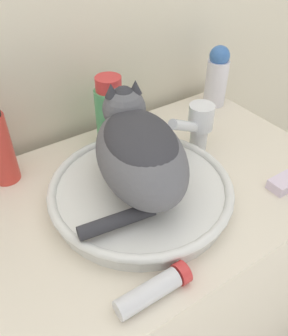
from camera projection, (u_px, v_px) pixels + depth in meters
wall_back at (30, 5)px, 0.79m from camera, size 8.00×0.05×2.40m
vanity_counter at (122, 306)px, 1.05m from camera, size 1.08×0.57×0.87m
sink_basin at (141, 191)px, 0.77m from camera, size 0.40×0.40×0.05m
cat at (138, 148)px, 0.71m from camera, size 0.30×0.33×0.18m
faucet at (198, 125)px, 0.88m from camera, size 0.16×0.09×0.15m
lotion_bottle_white at (217, 76)px, 1.06m from camera, size 0.07×0.07×0.18m
mouthwash_bottle at (110, 112)px, 0.91m from camera, size 0.08×0.08×0.18m
cream_tube at (154, 290)px, 0.59m from camera, size 0.13×0.04×0.04m
soap_bar at (285, 183)px, 0.81m from camera, size 0.08×0.04×0.02m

